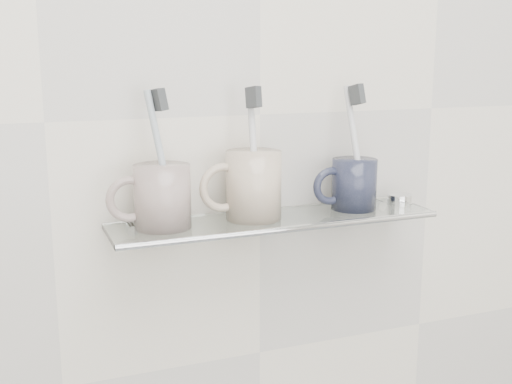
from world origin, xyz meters
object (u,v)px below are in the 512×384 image
mug_center (254,185)px  mug_left (162,196)px  shelf_glass (275,220)px  mug_right (354,184)px

mug_center → mug_left: bearing=173.3°
mug_left → mug_center: mug_center is taller
mug_left → mug_center: size_ratio=0.88×
shelf_glass → mug_left: bearing=178.3°
mug_left → mug_right: (0.31, 0.00, -0.01)m
shelf_glass → mug_center: (-0.03, 0.00, 0.06)m
shelf_glass → mug_right: bearing=2.1°
mug_left → mug_right: size_ratio=1.12×
shelf_glass → mug_right: mug_right is taller
mug_right → mug_left: bearing=-179.5°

